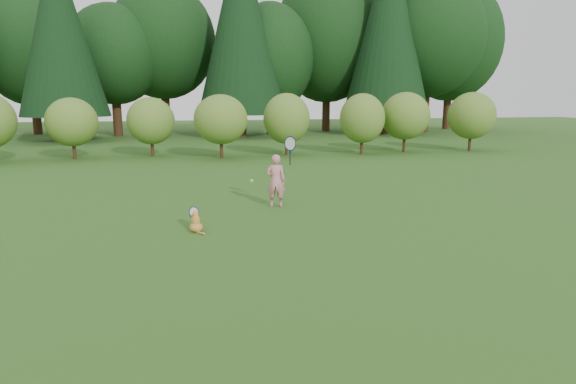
{
  "coord_description": "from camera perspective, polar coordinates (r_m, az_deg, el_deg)",
  "views": [
    {
      "loc": [
        -1.83,
        -8.31,
        2.52
      ],
      "look_at": [
        0.2,
        0.8,
        0.7
      ],
      "focal_mm": 30.0,
      "sensor_mm": 36.0,
      "label": 1
    }
  ],
  "objects": [
    {
      "name": "cat",
      "position": [
        9.41,
        -10.86,
        -3.35
      ],
      "size": [
        0.33,
        0.59,
        0.57
      ],
      "rotation": [
        0.0,
        0.0,
        0.14
      ],
      "color": "#BC6B24",
      "rests_on": "ground"
    },
    {
      "name": "shrub_row",
      "position": [
        21.42,
        -7.73,
        7.92
      ],
      "size": [
        28.0,
        3.0,
        2.8
      ],
      "primitive_type": null,
      "color": "#567D27",
      "rests_on": "ground"
    },
    {
      "name": "child",
      "position": [
        11.29,
        -1.39,
        1.5
      ],
      "size": [
        0.71,
        0.47,
        1.87
      ],
      "rotation": [
        0.0,
        0.0,
        2.83
      ],
      "color": "#D8818B",
      "rests_on": "ground"
    },
    {
      "name": "tennis_ball",
      "position": [
        9.93,
        -4.32,
        1.33
      ],
      "size": [
        0.07,
        0.07,
        0.07
      ],
      "color": "#B1D018",
      "rests_on": "ground"
    },
    {
      "name": "ground",
      "position": [
        8.88,
        -0.14,
        -5.46
      ],
      "size": [
        100.0,
        100.0,
        0.0
      ],
      "primitive_type": "plane",
      "color": "#1C4A15",
      "rests_on": "ground"
    },
    {
      "name": "woodland_backdrop",
      "position": [
        31.76,
        -9.7,
        19.89
      ],
      "size": [
        48.0,
        10.0,
        15.0
      ],
      "primitive_type": null,
      "color": "black",
      "rests_on": "ground"
    }
  ]
}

